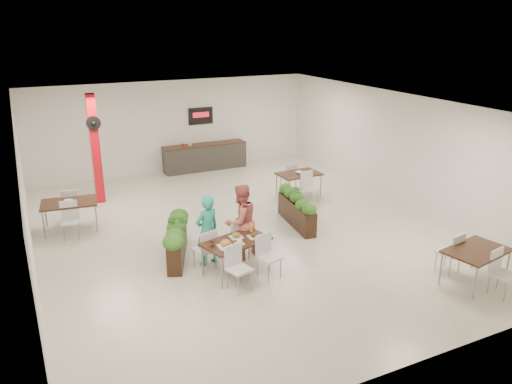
# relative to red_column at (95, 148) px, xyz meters

# --- Properties ---
(ground) EXTENTS (12.00, 12.00, 0.00)m
(ground) POSITION_rel_red_column_xyz_m (3.00, -3.79, -1.64)
(ground) COLOR beige
(ground) RESTS_ON ground
(room_shell) EXTENTS (10.10, 12.10, 3.22)m
(room_shell) POSITION_rel_red_column_xyz_m (3.00, -3.79, 0.36)
(room_shell) COLOR white
(room_shell) RESTS_ON ground
(red_column) EXTENTS (0.40, 0.41, 3.20)m
(red_column) POSITION_rel_red_column_xyz_m (0.00, 0.00, 0.00)
(red_column) COLOR red
(red_column) RESTS_ON ground
(service_counter) EXTENTS (3.00, 0.64, 2.20)m
(service_counter) POSITION_rel_red_column_xyz_m (4.00, 1.86, -1.15)
(service_counter) COLOR #302E2B
(service_counter) RESTS_ON ground
(main_table) EXTENTS (1.60, 1.88, 0.92)m
(main_table) POSITION_rel_red_column_xyz_m (1.87, -5.82, -1.01)
(main_table) COLOR #321910
(main_table) RESTS_ON ground
(diner_man) EXTENTS (0.66, 0.52, 1.60)m
(diner_man) POSITION_rel_red_column_xyz_m (1.48, -5.17, -0.84)
(diner_man) COLOR teal
(diner_man) RESTS_ON ground
(diner_woman) EXTENTS (0.98, 0.85, 1.73)m
(diner_woman) POSITION_rel_red_column_xyz_m (2.28, -5.17, -0.78)
(diner_woman) COLOR #D6655F
(diner_woman) RESTS_ON ground
(planter_left) EXTENTS (0.99, 1.89, 1.04)m
(planter_left) POSITION_rel_red_column_xyz_m (0.97, -4.56, -1.13)
(planter_left) COLOR black
(planter_left) RESTS_ON ground
(planter_right) EXTENTS (0.61, 1.98, 1.04)m
(planter_right) POSITION_rel_red_column_xyz_m (4.37, -4.07, -1.14)
(planter_right) COLOR black
(planter_right) RESTS_ON ground
(side_table_a) EXTENTS (1.47, 1.66, 0.92)m
(side_table_a) POSITION_rel_red_column_xyz_m (-1.02, -1.80, -1.00)
(side_table_a) COLOR #321910
(side_table_a) RESTS_ON ground
(side_table_b) EXTENTS (1.30, 1.64, 0.92)m
(side_table_b) POSITION_rel_red_column_xyz_m (5.55, -2.17, -1.01)
(side_table_b) COLOR #321910
(side_table_b) RESTS_ON ground
(side_table_c) EXTENTS (1.44, 1.67, 0.92)m
(side_table_c) POSITION_rel_red_column_xyz_m (6.08, -8.33, -1.01)
(side_table_c) COLOR #321910
(side_table_c) RESTS_ON ground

